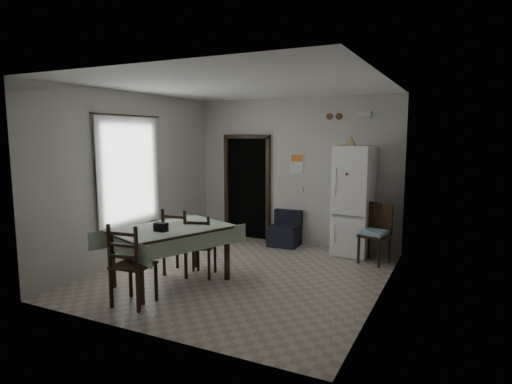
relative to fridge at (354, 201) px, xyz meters
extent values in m
plane|color=#B3A692|center=(-1.27, -1.93, -0.99)|extent=(4.50, 4.50, 0.00)
cube|color=black|center=(-2.32, 0.54, 0.06)|extent=(0.90, 0.45, 2.10)
cube|color=black|center=(-2.81, 0.29, 0.06)|extent=(0.08, 0.10, 2.18)
cube|color=black|center=(-1.83, 0.29, 0.06)|extent=(0.08, 0.10, 2.18)
cube|color=black|center=(-2.32, 0.29, 1.15)|extent=(1.06, 0.10, 0.08)
cube|color=silver|center=(-3.42, -2.13, 0.56)|extent=(0.10, 1.20, 1.60)
cube|color=silver|center=(-3.31, -2.13, 0.56)|extent=(0.02, 1.45, 1.85)
cylinder|color=black|center=(-3.30, -2.13, 1.51)|extent=(0.02, 1.60, 0.02)
cube|color=white|center=(-1.22, 0.31, 0.63)|extent=(0.28, 0.02, 0.40)
cube|color=orange|center=(-1.22, 0.30, 0.73)|extent=(0.24, 0.01, 0.14)
cube|color=beige|center=(-1.12, 0.31, 0.11)|extent=(0.08, 0.02, 0.12)
cylinder|color=#533421|center=(-0.57, 0.31, 1.53)|extent=(0.12, 0.03, 0.12)
cylinder|color=#533421|center=(-0.39, 0.31, 1.53)|extent=(0.12, 0.03, 0.12)
cube|color=white|center=(0.08, 0.28, 1.56)|extent=(0.25, 0.07, 0.09)
cone|color=tan|center=(-0.07, -0.07, 1.08)|extent=(0.22, 0.22, 0.17)
cube|color=black|center=(-1.97, -3.01, -0.09)|extent=(0.19, 0.12, 0.12)
camera|label=1|loc=(1.77, -7.65, 1.19)|focal=30.00mm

